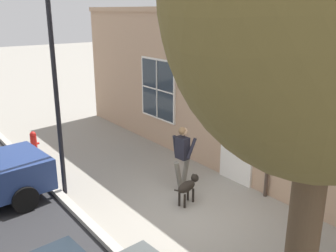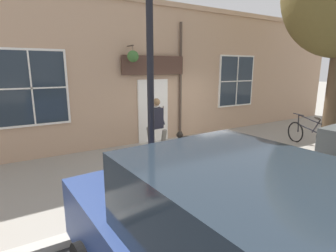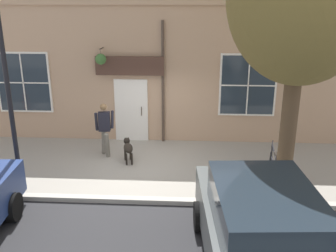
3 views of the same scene
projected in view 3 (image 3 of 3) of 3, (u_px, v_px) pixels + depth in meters
ground_plane at (146, 167)px, 10.71m from camera, size 90.00×90.00×0.00m
storefront_facade at (152, 73)px, 12.20m from camera, size 0.95×18.00×4.56m
pedestrian_walking at (104, 125)px, 11.24m from camera, size 0.70×0.55×1.65m
dog_on_leash at (128, 147)px, 10.94m from camera, size 0.98×0.41×0.67m
leaning_bicycle at (273, 171)px, 9.57m from camera, size 1.73×0.29×1.01m
parked_car_mid_block at (260, 232)px, 6.18m from camera, size 4.41×2.17×1.75m
street_lamp at (4, 58)px, 8.10m from camera, size 0.32×0.32×5.15m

